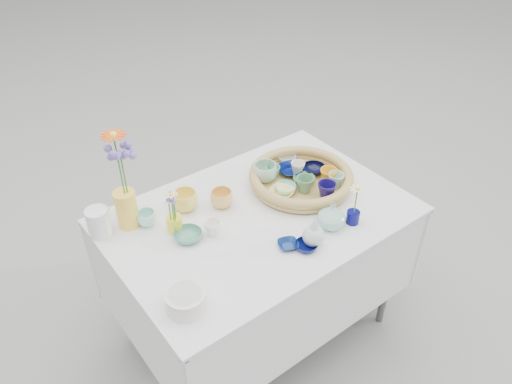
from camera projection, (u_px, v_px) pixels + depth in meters
ground at (258, 329)px, 2.58m from camera, size 80.00×80.00×0.00m
display_table at (258, 329)px, 2.58m from camera, size 1.26×0.86×0.77m
wicker_tray at (301, 178)px, 2.27m from camera, size 0.47×0.47×0.08m
tray_ceramic_0 at (291, 170)px, 2.33m from camera, size 0.14×0.14×0.03m
tray_ceramic_1 at (314, 169)px, 2.33m from camera, size 0.11×0.11×0.03m
tray_ceramic_2 at (328, 176)px, 2.26m from camera, size 0.10×0.10×0.07m
tray_ceramic_3 at (304, 180)px, 2.27m from camera, size 0.13×0.13×0.03m
tray_ceramic_4 at (305, 184)px, 2.20m from camera, size 0.10×0.10×0.07m
tray_ceramic_5 at (286, 188)px, 2.22m from camera, size 0.12×0.12×0.03m
tray_ceramic_6 at (265, 172)px, 2.27m from camera, size 0.14×0.14×0.09m
tray_ceramic_7 at (298, 168)px, 2.32m from camera, size 0.08×0.08×0.06m
tray_ceramic_8 at (287, 158)px, 2.41m from camera, size 0.10×0.10×0.03m
tray_ceramic_9 at (327, 191)px, 2.16m from camera, size 0.08×0.08×0.08m
tray_ceramic_10 at (282, 193)px, 2.19m from camera, size 0.14×0.14×0.03m
tray_ceramic_11 at (336, 180)px, 2.23m from camera, size 0.08×0.08×0.07m
tray_ceramic_12 at (273, 172)px, 2.29m from camera, size 0.07×0.07×0.06m
loose_ceramic_0 at (185, 201)px, 2.13m from camera, size 0.14×0.14×0.09m
loose_ceramic_1 at (222, 199)px, 2.15m from camera, size 0.13×0.13×0.08m
loose_ceramic_2 at (188, 236)px, 1.98m from camera, size 0.13×0.13×0.04m
loose_ceramic_3 at (213, 228)px, 2.00m from camera, size 0.07×0.07×0.06m
loose_ceramic_4 at (288, 245)px, 1.95m from camera, size 0.11×0.11×0.02m
loose_ceramic_5 at (147, 218)px, 2.05m from camera, size 0.08×0.08×0.06m
loose_ceramic_6 at (306, 246)px, 1.94m from camera, size 0.09×0.09×0.03m
fluted_bowl at (186, 301)px, 1.69m from camera, size 0.16×0.16×0.07m
bud_vase_paleblue at (314, 231)px, 1.93m from camera, size 0.10×0.10×0.14m
bud_vase_seafoam at (332, 215)px, 2.02m from camera, size 0.15×0.15×0.12m
bud_vase_cobalt at (353, 217)px, 2.06m from camera, size 0.07×0.07×0.06m
single_daisy at (356, 201)px, 2.01m from camera, size 0.10×0.10×0.14m
tall_vase_yellow at (127, 209)px, 2.02m from camera, size 0.10×0.10×0.17m
gerbera at (119, 165)px, 1.89m from camera, size 0.13×0.13×0.28m
hydrangea at (124, 172)px, 1.91m from camera, size 0.10×0.10×0.27m
white_pitcher at (99, 222)px, 1.98m from camera, size 0.13×0.10×0.12m
daisy_cup at (175, 224)px, 2.02m from camera, size 0.09×0.09×0.07m
daisy_posy at (172, 206)px, 1.95m from camera, size 0.09×0.09×0.13m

